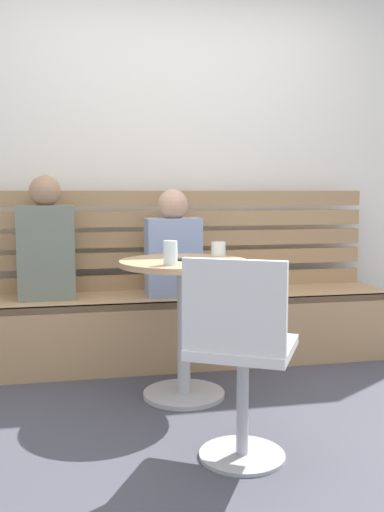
# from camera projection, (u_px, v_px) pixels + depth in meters

# --- Properties ---
(ground) EXTENTS (8.00, 8.00, 0.00)m
(ground) POSITION_uv_depth(u_px,v_px,m) (236.00, 437.00, 2.59)
(ground) COLOR #42424C
(back_wall) EXTENTS (5.20, 0.10, 2.90)m
(back_wall) POSITION_uv_depth(u_px,v_px,m) (172.00, 141.00, 4.02)
(back_wall) COLOR white
(back_wall) RESTS_ON ground
(booth_bench) EXTENTS (2.70, 0.52, 0.44)m
(booth_bench) POSITION_uv_depth(u_px,v_px,m) (185.00, 327.00, 3.73)
(booth_bench) COLOR tan
(booth_bench) RESTS_ON ground
(booth_backrest) EXTENTS (2.65, 0.04, 0.66)m
(booth_backrest) POSITION_uv_depth(u_px,v_px,m) (178.00, 239.00, 3.90)
(booth_backrest) COLOR #A68157
(booth_backrest) RESTS_ON booth_bench
(cafe_table) EXTENTS (0.68, 0.68, 0.74)m
(cafe_table) POSITION_uv_depth(u_px,v_px,m) (184.00, 302.00, 3.05)
(cafe_table) COLOR #ADADB2
(cafe_table) RESTS_ON ground
(white_chair) EXTENTS (0.54, 0.54, 0.85)m
(white_chair) POSITION_uv_depth(u_px,v_px,m) (240.00, 352.00, 2.28)
(white_chair) COLOR #ADADB2
(white_chair) RESTS_ON ground
(person_adult) EXTENTS (0.34, 0.22, 0.76)m
(person_adult) POSITION_uv_depth(u_px,v_px,m) (46.00, 244.00, 3.52)
(person_adult) COLOR slate
(person_adult) RESTS_ON booth_bench
(person_child_left) EXTENTS (0.34, 0.22, 0.67)m
(person_child_left) POSITION_uv_depth(u_px,v_px,m) (173.00, 249.00, 3.64)
(person_child_left) COLOR #8C9EC6
(person_child_left) RESTS_ON booth_bench
(cup_glass_tall) EXTENTS (0.07, 0.07, 0.12)m
(cup_glass_tall) POSITION_uv_depth(u_px,v_px,m) (170.00, 253.00, 2.83)
(cup_glass_tall) COLOR silver
(cup_glass_tall) RESTS_ON cafe_table
(cup_glass_short) EXTENTS (0.08, 0.08, 0.08)m
(cup_glass_short) POSITION_uv_depth(u_px,v_px,m) (218.00, 249.00, 3.21)
(cup_glass_short) COLOR silver
(cup_glass_short) RESTS_ON cafe_table
(plate_small) EXTENTS (0.17, 0.17, 0.01)m
(plate_small) POSITION_uv_depth(u_px,v_px,m) (202.00, 264.00, 2.82)
(plate_small) COLOR white
(plate_small) RESTS_ON cafe_table
(phone_on_table) EXTENTS (0.16, 0.12, 0.01)m
(phone_on_table) POSITION_uv_depth(u_px,v_px,m) (182.00, 260.00, 3.02)
(phone_on_table) COLOR black
(phone_on_table) RESTS_ON cafe_table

